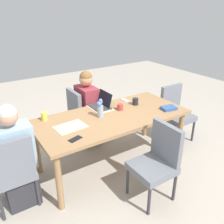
% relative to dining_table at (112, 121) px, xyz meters
% --- Properties ---
extents(ground_plane, '(10.00, 10.00, 0.00)m').
position_rel_dining_table_xyz_m(ground_plane, '(0.00, 0.00, -0.68)').
color(ground_plane, '#B2A899').
extents(dining_table, '(2.00, 0.92, 0.76)m').
position_rel_dining_table_xyz_m(dining_table, '(0.00, 0.00, 0.00)').
color(dining_table, '#9E754C').
rests_on(dining_table, ground_plane).
extents(chair_head_right_left_near, '(0.44, 0.44, 0.90)m').
position_rel_dining_table_xyz_m(chair_head_right_left_near, '(1.30, 0.08, -0.18)').
color(chair_head_right_left_near, slate).
rests_on(chair_head_right_left_near, ground_plane).
extents(person_head_right_left_near, '(0.40, 0.36, 1.19)m').
position_rel_dining_table_xyz_m(person_head_right_left_near, '(1.24, 0.01, -0.15)').
color(person_head_right_left_near, '#2D2D33').
rests_on(person_head_right_left_near, ground_plane).
extents(chair_near_left_mid, '(0.44, 0.44, 0.90)m').
position_rel_dining_table_xyz_m(chair_near_left_mid, '(0.07, -0.77, -0.18)').
color(chair_near_left_mid, slate).
rests_on(chair_near_left_mid, ground_plane).
extents(person_near_left_mid, '(0.36, 0.40, 1.19)m').
position_rel_dining_table_xyz_m(person_near_left_mid, '(-0.01, -0.71, -0.15)').
color(person_near_left_mid, '#2D2D33').
rests_on(person_near_left_mid, ground_plane).
extents(chair_far_left_far, '(0.44, 0.44, 0.90)m').
position_rel_dining_table_xyz_m(chair_far_left_far, '(-0.10, 0.78, -0.18)').
color(chair_far_left_far, slate).
rests_on(chair_far_left_far, ground_plane).
extents(chair_head_left_right_near, '(0.44, 0.44, 0.90)m').
position_rel_dining_table_xyz_m(chair_head_left_right_near, '(-1.27, -0.06, -0.18)').
color(chair_head_left_right_near, slate).
rests_on(chair_head_left_right_near, ground_plane).
extents(flower_vase, '(0.08, 0.08, 0.25)m').
position_rel_dining_table_xyz_m(flower_vase, '(0.15, -0.05, 0.20)').
color(flower_vase, '#8EA8B7').
rests_on(flower_vase, dining_table).
extents(placemat_head_right_left_near, '(0.38, 0.29, 0.00)m').
position_rel_dining_table_xyz_m(placemat_head_right_left_near, '(0.59, 0.00, 0.08)').
color(placemat_head_right_left_near, beige).
rests_on(placemat_head_right_left_near, dining_table).
extents(placemat_near_left_mid, '(0.27, 0.36, 0.00)m').
position_rel_dining_table_xyz_m(placemat_near_left_mid, '(-0.00, -0.30, 0.08)').
color(placemat_near_left_mid, beige).
rests_on(placemat_near_left_mid, dining_table).
extents(laptop_near_left_mid, '(0.22, 0.32, 0.21)m').
position_rel_dining_table_xyz_m(laptop_near_left_mid, '(-0.03, -0.32, 0.12)').
color(laptop_near_left_mid, '#38383D').
rests_on(laptop_near_left_mid, dining_table).
extents(coffee_mug_near_left, '(0.08, 0.08, 0.11)m').
position_rel_dining_table_xyz_m(coffee_mug_near_left, '(0.78, -0.34, 0.14)').
color(coffee_mug_near_left, '#DBC64C').
rests_on(coffee_mug_near_left, dining_table).
extents(coffee_mug_near_right, '(0.09, 0.09, 0.10)m').
position_rel_dining_table_xyz_m(coffee_mug_near_right, '(-0.49, -0.13, 0.13)').
color(coffee_mug_near_right, '#232328').
rests_on(coffee_mug_near_right, dining_table).
extents(coffee_mug_centre_left, '(0.08, 0.08, 0.08)m').
position_rel_dining_table_xyz_m(coffee_mug_centre_left, '(-0.19, -0.09, 0.12)').
color(coffee_mug_centre_left, '#AD3D38').
rests_on(coffee_mug_centre_left, dining_table).
extents(book_red_cover, '(0.22, 0.17, 0.04)m').
position_rel_dining_table_xyz_m(book_red_cover, '(-0.76, 0.26, 0.10)').
color(book_red_cover, '#335693').
rests_on(book_red_cover, dining_table).
extents(phone_black, '(0.16, 0.11, 0.01)m').
position_rel_dining_table_xyz_m(phone_black, '(0.66, 0.29, 0.08)').
color(phone_black, black).
rests_on(phone_black, dining_table).
extents(phone_silver, '(0.07, 0.15, 0.01)m').
position_rel_dining_table_xyz_m(phone_silver, '(-0.46, -0.35, 0.08)').
color(phone_silver, silver).
rests_on(phone_silver, dining_table).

